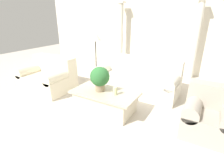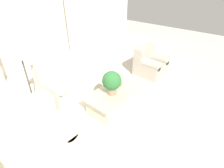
{
  "view_description": "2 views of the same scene",
  "coord_description": "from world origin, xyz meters",
  "px_view_note": "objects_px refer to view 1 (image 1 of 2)",
  "views": [
    {
      "loc": [
        1.74,
        -3.15,
        1.97
      ],
      "look_at": [
        -0.13,
        0.03,
        0.5
      ],
      "focal_mm": 28.0,
      "sensor_mm": 36.0,
      "label": 1
    },
    {
      "loc": [
        -2.62,
        -2.37,
        2.63
      ],
      "look_at": [
        0.05,
        -0.08,
        0.46
      ],
      "focal_mm": 28.0,
      "sensor_mm": 36.0,
      "label": 2
    }
  ],
  "objects_px": {
    "armchair": "(210,115)",
    "floor_lamp": "(95,40)",
    "coffee_table": "(105,101)",
    "potted_plant": "(100,77)",
    "loveseat": "(49,76)",
    "sofa_long": "(136,78)"
  },
  "relations": [
    {
      "from": "loveseat",
      "to": "potted_plant",
      "type": "xyz_separation_m",
      "value": [
        1.89,
        -0.23,
        0.38
      ]
    },
    {
      "from": "sofa_long",
      "to": "potted_plant",
      "type": "bearing_deg",
      "value": -101.18
    },
    {
      "from": "loveseat",
      "to": "coffee_table",
      "type": "xyz_separation_m",
      "value": [
        2.01,
        -0.24,
        -0.14
      ]
    },
    {
      "from": "loveseat",
      "to": "coffee_table",
      "type": "height_order",
      "value": "loveseat"
    },
    {
      "from": "coffee_table",
      "to": "floor_lamp",
      "type": "distance_m",
      "value": 2.15
    },
    {
      "from": "sofa_long",
      "to": "coffee_table",
      "type": "bearing_deg",
      "value": -96.36
    },
    {
      "from": "floor_lamp",
      "to": "armchair",
      "type": "relative_size",
      "value": 1.78
    },
    {
      "from": "potted_plant",
      "to": "armchair",
      "type": "height_order",
      "value": "potted_plant"
    },
    {
      "from": "coffee_table",
      "to": "armchair",
      "type": "relative_size",
      "value": 1.65
    },
    {
      "from": "sofa_long",
      "to": "armchair",
      "type": "bearing_deg",
      "value": -31.08
    },
    {
      "from": "coffee_table",
      "to": "armchair",
      "type": "height_order",
      "value": "armchair"
    },
    {
      "from": "loveseat",
      "to": "potted_plant",
      "type": "bearing_deg",
      "value": -6.99
    },
    {
      "from": "armchair",
      "to": "floor_lamp",
      "type": "bearing_deg",
      "value": 159.89
    },
    {
      "from": "loveseat",
      "to": "floor_lamp",
      "type": "xyz_separation_m",
      "value": [
        0.78,
        1.2,
        0.9
      ]
    },
    {
      "from": "coffee_table",
      "to": "potted_plant",
      "type": "distance_m",
      "value": 0.53
    },
    {
      "from": "sofa_long",
      "to": "floor_lamp",
      "type": "bearing_deg",
      "value": 176.99
    },
    {
      "from": "sofa_long",
      "to": "coffee_table",
      "type": "relative_size",
      "value": 1.59
    },
    {
      "from": "loveseat",
      "to": "armchair",
      "type": "xyz_separation_m",
      "value": [
        3.99,
        0.02,
        -0.0
      ]
    },
    {
      "from": "potted_plant",
      "to": "floor_lamp",
      "type": "xyz_separation_m",
      "value": [
        -1.11,
        1.43,
        0.52
      ]
    },
    {
      "from": "floor_lamp",
      "to": "loveseat",
      "type": "bearing_deg",
      "value": -123.13
    },
    {
      "from": "coffee_table",
      "to": "potted_plant",
      "type": "xyz_separation_m",
      "value": [
        -0.12,
        0.01,
        0.52
      ]
    },
    {
      "from": "loveseat",
      "to": "floor_lamp",
      "type": "relative_size",
      "value": 0.91
    }
  ]
}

